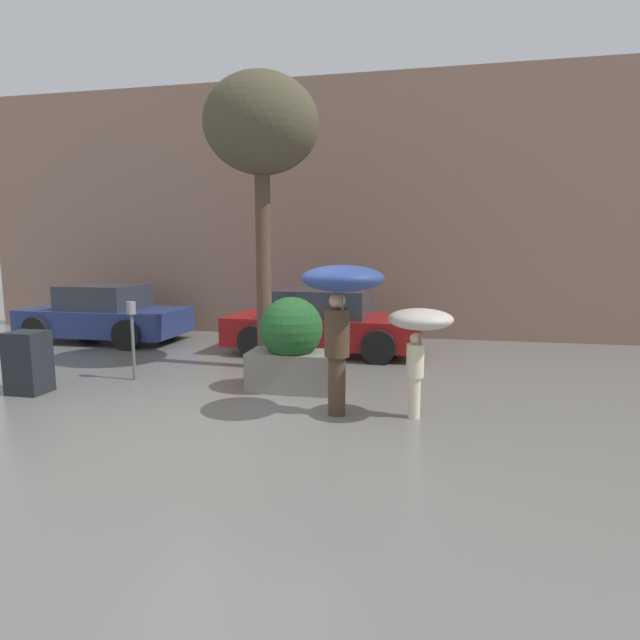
{
  "coord_description": "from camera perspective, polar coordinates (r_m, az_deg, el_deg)",
  "views": [
    {
      "loc": [
        2.22,
        -5.41,
        2.05
      ],
      "look_at": [
        0.85,
        1.6,
        1.05
      ],
      "focal_mm": 28.0,
      "sensor_mm": 36.0,
      "label": 1
    }
  ],
  "objects": [
    {
      "name": "ground_plane",
      "position": [
        6.2,
        -10.79,
        -11.5
      ],
      "size": [
        40.0,
        40.0,
        0.0
      ],
      "primitive_type": "plane",
      "color": "slate"
    },
    {
      "name": "building_facade",
      "position": [
        12.15,
        0.54,
        12.46
      ],
      "size": [
        18.0,
        0.3,
        6.0
      ],
      "color": "#8C6B5B",
      "rests_on": "ground"
    },
    {
      "name": "planter_box",
      "position": [
        7.31,
        -3.28,
        -2.8
      ],
      "size": [
        1.26,
        0.92,
        1.38
      ],
      "color": "gray",
      "rests_on": "ground"
    },
    {
      "name": "person_adult",
      "position": [
        5.99,
        2.44,
        2.76
      ],
      "size": [
        1.0,
        1.0,
        1.88
      ],
      "rotation": [
        0.0,
        0.0,
        -0.95
      ],
      "color": "#473323",
      "rests_on": "ground"
    },
    {
      "name": "person_child",
      "position": [
        6.06,
        11.29,
        -1.02
      ],
      "size": [
        0.77,
        0.77,
        1.37
      ],
      "rotation": [
        0.0,
        0.0,
        -1.05
      ],
      "color": "beige",
      "rests_on": "ground"
    },
    {
      "name": "parked_car_near",
      "position": [
        10.07,
        0.5,
        -0.4
      ],
      "size": [
        3.91,
        2.01,
        1.27
      ],
      "rotation": [
        0.0,
        0.0,
        1.54
      ],
      "color": "maroon",
      "rests_on": "ground"
    },
    {
      "name": "parked_car_far",
      "position": [
        12.35,
        -23.3,
        0.5
      ],
      "size": [
        3.6,
        1.99,
        1.27
      ],
      "rotation": [
        0.0,
        0.0,
        1.54
      ],
      "color": "navy",
      "rests_on": "ground"
    },
    {
      "name": "street_tree",
      "position": [
        8.88,
        -6.7,
        20.79
      ],
      "size": [
        1.91,
        1.91,
        4.93
      ],
      "color": "brown",
      "rests_on": "ground"
    },
    {
      "name": "parking_meter",
      "position": [
        8.38,
        -20.7,
        -0.41
      ],
      "size": [
        0.14,
        0.14,
        1.26
      ],
      "color": "#595B60",
      "rests_on": "ground"
    },
    {
      "name": "newspaper_box",
      "position": [
        8.34,
        -30.38,
        -4.21
      ],
      "size": [
        0.5,
        0.44,
        0.9
      ],
      "color": "#1E2328",
      "rests_on": "ground"
    }
  ]
}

